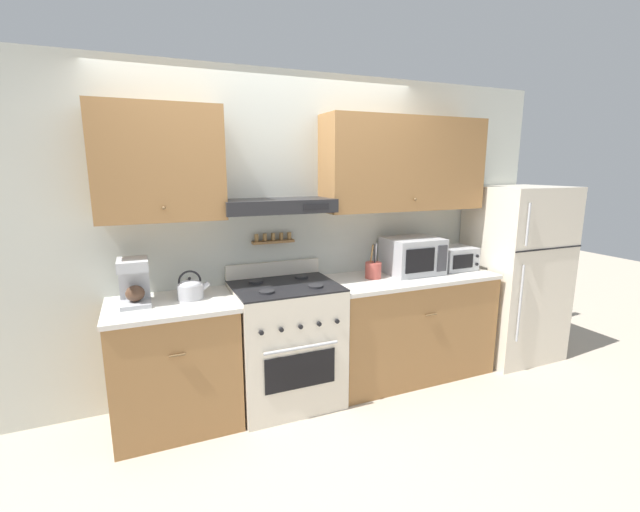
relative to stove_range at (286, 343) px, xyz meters
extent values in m
plane|color=#B2A38E|center=(0.00, -0.31, -0.48)|extent=(16.00, 16.00, 0.00)
cube|color=silver|center=(0.00, 0.37, 0.80)|extent=(5.20, 0.08, 2.55)
cube|color=olive|center=(-0.82, 0.16, 1.36)|extent=(0.83, 0.33, 0.77)
sphere|color=brown|center=(-0.82, -0.02, 1.08)|extent=(0.02, 0.02, 0.02)
cube|color=olive|center=(1.13, 0.16, 1.36)|extent=(1.45, 0.33, 0.77)
sphere|color=brown|center=(1.13, -0.02, 1.08)|extent=(0.02, 0.02, 0.02)
cube|color=#232326|center=(0.00, 0.14, 1.05)|extent=(0.84, 0.37, 0.10)
cube|color=black|center=(0.24, -0.05, 1.05)|extent=(0.20, 0.01, 0.04)
cube|color=olive|center=(0.00, 0.29, 0.75)|extent=(0.34, 0.07, 0.02)
cylinder|color=olive|center=(-0.14, 0.29, 0.79)|extent=(0.03, 0.03, 0.06)
cylinder|color=olive|center=(-0.07, 0.29, 0.79)|extent=(0.03, 0.03, 0.06)
cylinder|color=olive|center=(0.00, 0.29, 0.79)|extent=(0.03, 0.03, 0.06)
cylinder|color=olive|center=(0.07, 0.29, 0.79)|extent=(0.03, 0.03, 0.06)
cylinder|color=olive|center=(0.14, 0.29, 0.79)|extent=(0.03, 0.03, 0.06)
cube|color=olive|center=(-0.82, 0.02, -0.04)|extent=(0.83, 0.62, 0.87)
cube|color=silver|center=(-0.82, 0.02, 0.41)|extent=(0.86, 0.64, 0.03)
cylinder|color=brown|center=(-0.82, -0.30, 0.17)|extent=(0.10, 0.01, 0.01)
cube|color=olive|center=(1.13, 0.02, -0.04)|extent=(1.45, 0.62, 0.87)
cube|color=silver|center=(1.13, 0.02, 0.41)|extent=(1.48, 0.64, 0.03)
cylinder|color=brown|center=(1.13, -0.30, 0.17)|extent=(0.10, 0.01, 0.01)
cube|color=beige|center=(0.00, 0.00, -0.01)|extent=(0.78, 0.63, 0.94)
cube|color=black|center=(0.00, -0.32, -0.09)|extent=(0.53, 0.01, 0.26)
cylinder|color=#ADAFB5|center=(0.00, -0.35, 0.10)|extent=(0.54, 0.02, 0.02)
cube|color=black|center=(0.00, 0.00, 0.46)|extent=(0.78, 0.63, 0.01)
cylinder|color=#232326|center=(-0.19, -0.15, 0.48)|extent=(0.11, 0.11, 0.02)
cylinder|color=#232326|center=(0.19, -0.15, 0.48)|extent=(0.11, 0.11, 0.02)
cylinder|color=#232326|center=(-0.19, 0.15, 0.48)|extent=(0.11, 0.11, 0.02)
cylinder|color=#232326|center=(0.19, 0.15, 0.48)|extent=(0.11, 0.11, 0.02)
cylinder|color=black|center=(-0.28, -0.33, 0.25)|extent=(0.03, 0.02, 0.03)
cylinder|color=black|center=(-0.14, -0.33, 0.25)|extent=(0.03, 0.02, 0.03)
cylinder|color=black|center=(0.00, -0.33, 0.25)|extent=(0.03, 0.02, 0.03)
cylinder|color=black|center=(0.14, -0.33, 0.25)|extent=(0.03, 0.02, 0.03)
cylinder|color=black|center=(0.28, -0.33, 0.25)|extent=(0.03, 0.02, 0.03)
cube|color=beige|center=(0.00, 0.30, 0.53)|extent=(0.78, 0.04, 0.12)
cube|color=beige|center=(2.31, -0.03, 0.34)|extent=(0.80, 0.68, 1.64)
cube|color=black|center=(2.31, -0.37, 0.64)|extent=(0.80, 0.01, 0.01)
cylinder|color=#ADAFB5|center=(2.00, -0.39, 0.87)|extent=(0.02, 0.02, 0.36)
cylinder|color=#ADAFB5|center=(2.00, -0.39, 0.18)|extent=(0.02, 0.02, 0.69)
cylinder|color=#B7B7BC|center=(-0.68, 0.06, 0.48)|extent=(0.18, 0.18, 0.11)
ellipsoid|color=#B7B7BC|center=(-0.68, 0.06, 0.53)|extent=(0.17, 0.17, 0.06)
sphere|color=black|center=(-0.68, 0.06, 0.58)|extent=(0.02, 0.02, 0.02)
cylinder|color=#B7B7BC|center=(-0.60, 0.06, 0.50)|extent=(0.11, 0.04, 0.09)
torus|color=black|center=(-0.68, 0.06, 0.55)|extent=(0.16, 0.01, 0.16)
cube|color=#ADAFB5|center=(-1.04, 0.06, 0.44)|extent=(0.19, 0.25, 0.03)
cube|color=#ADAFB5|center=(-1.04, 0.14, 0.58)|extent=(0.19, 0.08, 0.31)
cube|color=#ADAFB5|center=(-1.04, 0.05, 0.71)|extent=(0.19, 0.21, 0.07)
ellipsoid|color=#4C3323|center=(-1.04, 0.04, 0.51)|extent=(0.12, 0.12, 0.11)
cube|color=#ADAFB5|center=(1.19, 0.08, 0.58)|extent=(0.46, 0.38, 0.31)
cube|color=black|center=(1.13, -0.12, 0.58)|extent=(0.28, 0.01, 0.20)
cube|color=#38383D|center=(1.36, -0.12, 0.58)|extent=(0.09, 0.01, 0.22)
cylinder|color=#B24C42|center=(0.79, 0.06, 0.49)|extent=(0.13, 0.13, 0.13)
cylinder|color=olive|center=(0.77, 0.05, 0.64)|extent=(0.01, 0.05, 0.16)
cylinder|color=#28282B|center=(0.80, 0.06, 0.64)|extent=(0.01, 0.04, 0.16)
cylinder|color=#B2B2B7|center=(0.82, 0.07, 0.64)|extent=(0.01, 0.03, 0.16)
cube|color=#ADAFB5|center=(1.63, 0.06, 0.53)|extent=(0.33, 0.29, 0.20)
cube|color=black|center=(1.60, -0.10, 0.53)|extent=(0.21, 0.01, 0.12)
cylinder|color=black|center=(1.76, -0.10, 0.57)|extent=(0.03, 0.01, 0.03)
cylinder|color=black|center=(1.76, -0.10, 0.49)|extent=(0.03, 0.01, 0.03)
camera|label=1|loc=(-0.97, -2.97, 1.34)|focal=24.00mm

